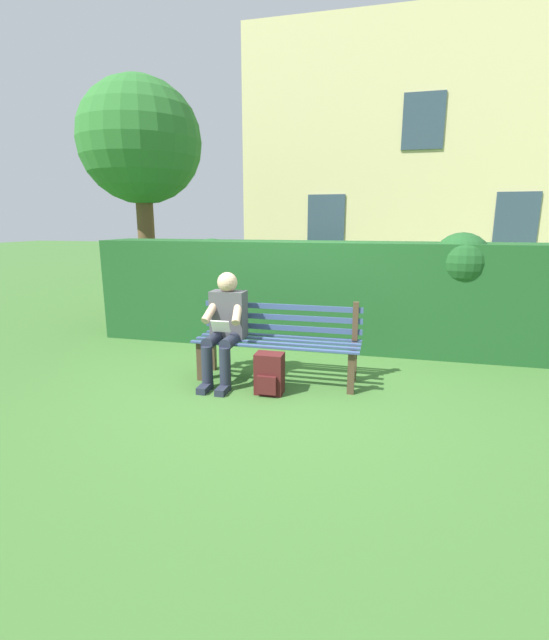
{
  "coord_description": "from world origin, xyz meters",
  "views": [
    {
      "loc": [
        -1.08,
        4.44,
        1.73
      ],
      "look_at": [
        0.0,
        0.1,
        0.71
      ],
      "focal_mm": 24.45,
      "sensor_mm": 36.0,
      "label": 1
    }
  ],
  "objects_px": {
    "park_bench": "(278,339)",
    "person_seated": "(225,324)",
    "tree": "(138,147)",
    "backpack": "(269,374)"
  },
  "relations": [
    {
      "from": "person_seated",
      "to": "tree",
      "type": "xyz_separation_m",
      "value": [
        2.7,
        -3.03,
        2.39
      ]
    },
    {
      "from": "tree",
      "to": "backpack",
      "type": "distance_m",
      "value": 5.43
    },
    {
      "from": "park_bench",
      "to": "person_seated",
      "type": "xyz_separation_m",
      "value": [
        0.55,
        0.18,
        0.18
      ]
    },
    {
      "from": "park_bench",
      "to": "person_seated",
      "type": "height_order",
      "value": "person_seated"
    },
    {
      "from": "park_bench",
      "to": "backpack",
      "type": "height_order",
      "value": "park_bench"
    },
    {
      "from": "person_seated",
      "to": "backpack",
      "type": "height_order",
      "value": "person_seated"
    },
    {
      "from": "park_bench",
      "to": "person_seated",
      "type": "distance_m",
      "value": 0.61
    },
    {
      "from": "tree",
      "to": "person_seated",
      "type": "bearing_deg",
      "value": 131.7
    },
    {
      "from": "person_seated",
      "to": "backpack",
      "type": "relative_size",
      "value": 2.8
    },
    {
      "from": "park_bench",
      "to": "tree",
      "type": "distance_m",
      "value": 5.03
    }
  ]
}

